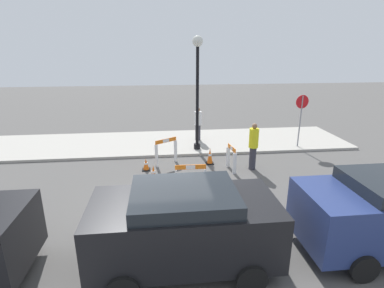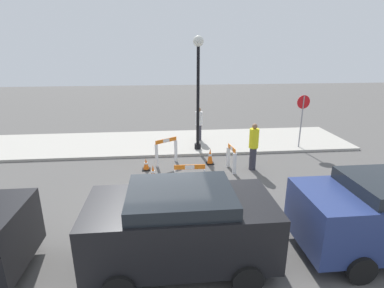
% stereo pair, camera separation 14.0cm
% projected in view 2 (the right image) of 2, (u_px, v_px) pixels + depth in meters
% --- Properties ---
extents(ground_plane, '(60.00, 60.00, 0.00)m').
position_uv_depth(ground_plane, '(160.00, 213.00, 8.43)').
color(ground_plane, '#565451').
extents(sidewalk_slab, '(18.00, 3.81, 0.11)m').
position_uv_depth(sidewalk_slab, '(161.00, 142.00, 14.48)').
color(sidewalk_slab, '#ADA89E').
rests_on(sidewalk_slab, ground_plane).
extents(streetlamp_post, '(0.44, 0.44, 4.79)m').
position_uv_depth(streetlamp_post, '(198.00, 78.00, 12.46)').
color(streetlamp_post, black).
rests_on(streetlamp_post, sidewalk_slab).
extents(stop_sign, '(0.60, 0.07, 2.36)m').
position_uv_depth(stop_sign, '(302.00, 113.00, 13.22)').
color(stop_sign, gray).
rests_on(stop_sign, sidewalk_slab).
extents(barricade_0, '(0.89, 0.63, 1.05)m').
position_uv_depth(barricade_0, '(166.00, 150.00, 11.80)').
color(barricade_0, white).
rests_on(barricade_0, ground_plane).
extents(barricade_1, '(0.98, 0.16, 0.95)m').
position_uv_depth(barricade_1, '(190.00, 177.00, 9.46)').
color(barricade_1, white).
rests_on(barricade_1, ground_plane).
extents(barricade_2, '(0.22, 0.77, 0.95)m').
position_uv_depth(barricade_2, '(231.00, 158.00, 11.20)').
color(barricade_2, white).
rests_on(barricade_2, ground_plane).
extents(traffic_cone_0, '(0.30, 0.30, 0.66)m').
position_uv_depth(traffic_cone_0, '(210.00, 156.00, 11.88)').
color(traffic_cone_0, black).
rests_on(traffic_cone_0, ground_plane).
extents(traffic_cone_1, '(0.30, 0.30, 0.46)m').
position_uv_depth(traffic_cone_1, '(146.00, 164.00, 11.32)').
color(traffic_cone_1, black).
rests_on(traffic_cone_1, ground_plane).
extents(traffic_cone_2, '(0.30, 0.30, 0.58)m').
position_uv_depth(traffic_cone_2, '(153.00, 173.00, 10.38)').
color(traffic_cone_2, black).
rests_on(traffic_cone_2, ground_plane).
extents(traffic_cone_3, '(0.30, 0.30, 0.60)m').
position_uv_depth(traffic_cone_3, '(213.00, 184.00, 9.57)').
color(traffic_cone_3, black).
rests_on(traffic_cone_3, ground_plane).
extents(person_worker, '(0.38, 0.38, 1.79)m').
position_uv_depth(person_worker, '(254.00, 145.00, 11.15)').
color(person_worker, '#33333D').
rests_on(person_worker, ground_plane).
extents(person_pedestrian, '(0.46, 0.46, 1.61)m').
position_uv_depth(person_pedestrian, '(199.00, 123.00, 14.42)').
color(person_pedestrian, '#33333D').
rests_on(person_pedestrian, sidewalk_slab).
extents(parked_car_1, '(3.82, 2.02, 1.76)m').
position_uv_depth(parked_car_1, '(181.00, 223.00, 6.16)').
color(parked_car_1, black).
rests_on(parked_car_1, ground_plane).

